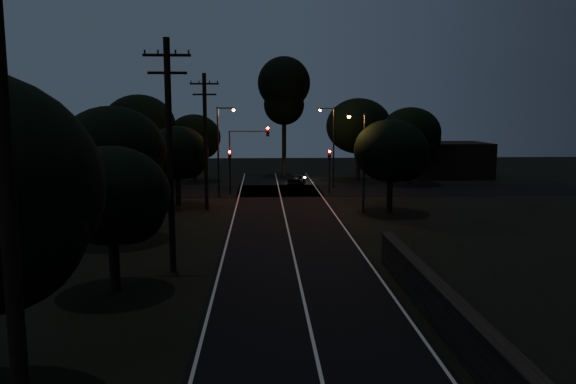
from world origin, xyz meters
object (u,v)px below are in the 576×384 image
utility_pole_far (205,139)px  tall_pine (284,90)px  streetlight_c (362,156)px  car (296,179)px  signal_left (230,164)px  signal_mast (248,147)px  utility_pole_near (7,196)px  streetlight_a (220,146)px  signal_right (329,163)px  utility_pole_mid (170,152)px  streetlight_b (332,142)px

utility_pole_far → tall_pine: tall_pine is taller
streetlight_c → car: 16.89m
signal_left → tall_pine: bearing=69.5°
tall_pine → signal_mast: 16.53m
utility_pole_near → streetlight_c: (11.83, 32.00, -1.89)m
tall_pine → car: bearing=-84.1°
signal_left → car: (6.52, 6.01, -2.21)m
streetlight_a → car: (7.23, 8.00, -4.01)m
signal_mast → streetlight_c: 13.28m
signal_right → utility_pole_far: bearing=-143.0°
utility_pole_near → signal_mast: 42.15m
utility_pole_mid → streetlight_a: utility_pole_mid is taller
streetlight_c → tall_pine: bearing=100.9°
signal_right → streetlight_c: (1.23, -9.99, 1.51)m
signal_left → streetlight_a: bearing=-109.6°
utility_pole_mid → signal_left: size_ratio=2.68×
utility_pole_far → streetlight_c: size_ratio=1.40×
utility_pole_far → signal_left: 8.53m
car → utility_pole_near: bearing=93.6°
utility_pole_mid → tall_pine: (7.00, 40.00, 4.32)m
utility_pole_near → signal_mast: bearing=85.8°
streetlight_b → signal_mast: bearing=-154.0°
signal_mast → signal_left: bearing=-179.9°
utility_pole_far → utility_pole_near: bearing=-90.0°
signal_mast → streetlight_c: size_ratio=0.83×
utility_pole_near → streetlight_b: size_ratio=1.50×
signal_right → streetlight_b: streetlight_b is taller
streetlight_c → streetlight_b: bearing=92.1°
streetlight_c → utility_pole_near: bearing=-110.3°
tall_pine → utility_pole_mid: bearing=-99.9°
tall_pine → signal_mast: bearing=-104.6°
streetlight_a → car: bearing=47.9°
streetlight_b → utility_pole_far: bearing=-133.3°
signal_mast → utility_pole_mid: bearing=-97.0°
utility_pole_near → streetlight_a: bearing=89.0°
signal_right → streetlight_c: bearing=-83.0°
tall_pine → signal_left: 17.57m
streetlight_a → streetlight_c: (11.14, -8.00, -0.29)m
utility_pole_far → streetlight_c: 12.05m
utility_pole_mid → car: 32.40m
tall_pine → streetlight_b: 13.00m
utility_pole_near → tall_pine: bearing=83.0°
car → streetlight_a: bearing=60.8°
signal_right → streetlight_b: 4.45m
streetlight_a → streetlight_c: size_ratio=1.07×
utility_pole_mid → streetlight_c: bearing=51.7°
utility_pole_near → tall_pine: (7.00, 57.00, 3.81)m
signal_left → signal_right: 9.20m
utility_pole_mid → tall_pine: tall_pine is taller
utility_pole_near → streetlight_b: utility_pole_near is taller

